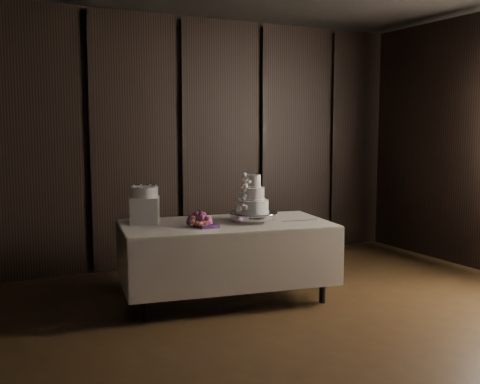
# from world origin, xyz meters

# --- Properties ---
(room) EXTENTS (6.08, 7.08, 3.08)m
(room) POSITION_xyz_m (0.00, 0.00, 1.50)
(room) COLOR black
(room) RESTS_ON ground
(display_table) EXTENTS (2.13, 1.33, 0.76)m
(display_table) POSITION_xyz_m (-0.17, 1.91, 0.42)
(display_table) COLOR beige
(display_table) RESTS_ON ground
(cake_stand) EXTENTS (0.54, 0.54, 0.09)m
(cake_stand) POSITION_xyz_m (0.10, 1.86, 0.81)
(cake_stand) COLOR silver
(cake_stand) RESTS_ON display_table
(wedding_cake) EXTENTS (0.35, 0.31, 0.37)m
(wedding_cake) POSITION_xyz_m (0.07, 1.84, 1.00)
(wedding_cake) COLOR white
(wedding_cake) RESTS_ON cake_stand
(bouquet) EXTENTS (0.31, 0.40, 0.18)m
(bouquet) POSITION_xyz_m (-0.47, 1.83, 0.82)
(bouquet) COLOR #CD5C5C
(bouquet) RESTS_ON display_table
(box_pedestal) EXTENTS (0.34, 0.34, 0.25)m
(box_pedestal) POSITION_xyz_m (-0.88, 2.22, 0.89)
(box_pedestal) COLOR white
(box_pedestal) RESTS_ON display_table
(small_cake) EXTENTS (0.32, 0.32, 0.10)m
(small_cake) POSITION_xyz_m (-0.88, 2.22, 1.06)
(small_cake) COLOR white
(small_cake) RESTS_ON box_pedestal
(cake_knife) EXTENTS (0.37, 0.09, 0.01)m
(cake_knife) POSITION_xyz_m (0.47, 1.67, 0.77)
(cake_knife) COLOR silver
(cake_knife) RESTS_ON display_table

